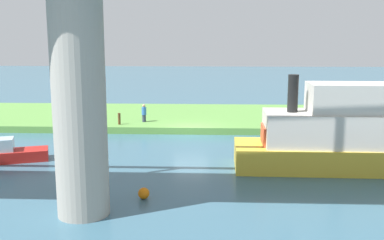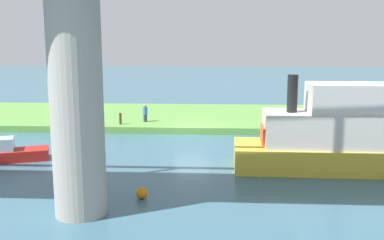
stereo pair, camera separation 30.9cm
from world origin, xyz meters
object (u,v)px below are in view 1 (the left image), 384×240
at_px(skiff_small, 336,135).
at_px(motorboat_red, 8,153).
at_px(person_on_bank, 144,113).
at_px(mooring_post, 119,119).
at_px(bridge_pylon, 79,92).
at_px(marker_buoy, 144,193).

distance_m(skiff_small, motorboat_red, 18.21).
distance_m(person_on_bank, mooring_post, 2.10).
bearing_deg(mooring_post, skiff_small, 145.12).
xyz_separation_m(person_on_bank, motorboat_red, (6.30, 9.94, -0.72)).
bearing_deg(person_on_bank, bridge_pylon, 90.65).
distance_m(bridge_pylon, person_on_bank, 17.86).
height_order(bridge_pylon, mooring_post, bridge_pylon).
bearing_deg(mooring_post, marker_buoy, 105.57).
bearing_deg(motorboat_red, person_on_bank, -122.35).
relative_size(motorboat_red, marker_buoy, 8.61).
bearing_deg(motorboat_red, skiff_small, 177.83).
bearing_deg(marker_buoy, mooring_post, -74.43).
bearing_deg(marker_buoy, motorboat_red, -33.48).
bearing_deg(skiff_small, bridge_pylon, 30.41).
bearing_deg(bridge_pylon, skiff_small, -149.59).
distance_m(bridge_pylon, skiff_small, 13.84).
height_order(bridge_pylon, motorboat_red, bridge_pylon).
xyz_separation_m(bridge_pylon, mooring_post, (1.90, -16.28, -3.98)).
xyz_separation_m(person_on_bank, marker_buoy, (-2.32, 15.64, -0.95)).
bearing_deg(person_on_bank, motorboat_red, 57.65).
xyz_separation_m(mooring_post, motorboat_red, (4.59, 8.76, -0.45)).
distance_m(skiff_small, marker_buoy, 10.88).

